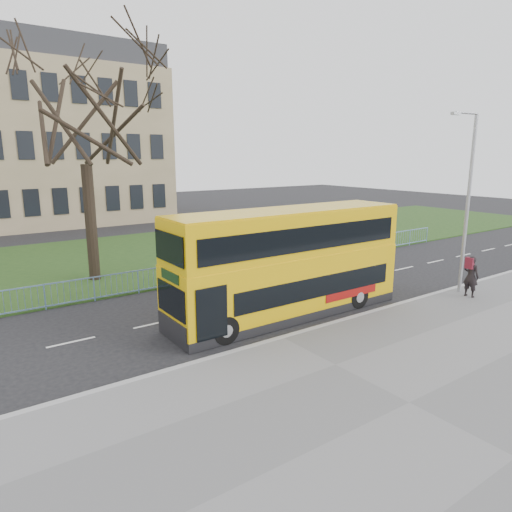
# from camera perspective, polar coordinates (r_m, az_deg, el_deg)

# --- Properties ---
(ground) EXTENTS (120.00, 120.00, 0.00)m
(ground) POSITION_cam_1_polar(r_m,az_deg,el_deg) (17.19, 0.03, -8.86)
(ground) COLOR black
(ground) RESTS_ON ground
(pavement) EXTENTS (80.00, 10.50, 0.12)m
(pavement) POSITION_cam_1_polar(r_m,az_deg,el_deg) (12.80, 18.60, -17.20)
(pavement) COLOR slate
(pavement) RESTS_ON ground
(kerb) EXTENTS (80.00, 0.20, 0.14)m
(kerb) POSITION_cam_1_polar(r_m,az_deg,el_deg) (16.02, 3.28, -10.26)
(kerb) COLOR #979799
(kerb) RESTS_ON ground
(grass_verge) EXTENTS (80.00, 15.40, 0.08)m
(grass_verge) POSITION_cam_1_polar(r_m,az_deg,el_deg) (29.55, -16.19, -0.14)
(grass_verge) COLOR #1B3914
(grass_verge) RESTS_ON ground
(guard_railing) EXTENTS (40.00, 0.12, 1.10)m
(guard_railing) POSITION_cam_1_polar(r_m,az_deg,el_deg) (22.47, -9.74, -2.40)
(guard_railing) COLOR #6E95C5
(guard_railing) RESTS_ON ground
(bare_tree) EXTENTS (9.59, 9.59, 13.70)m
(bare_tree) POSITION_cam_1_polar(r_m,az_deg,el_deg) (23.91, -20.67, 13.33)
(bare_tree) COLOR black
(bare_tree) RESTS_ON grass_verge
(yellow_bus) EXTENTS (9.99, 2.44, 4.18)m
(yellow_bus) POSITION_cam_1_polar(r_m,az_deg,el_deg) (17.88, 4.07, -0.52)
(yellow_bus) COLOR #E0AD09
(yellow_bus) RESTS_ON ground
(pedestrian) EXTENTS (0.47, 0.69, 1.84)m
(pedestrian) POSITION_cam_1_polar(r_m,az_deg,el_deg) (22.21, 25.28, -2.31)
(pedestrian) COLOR black
(pedestrian) RESTS_ON pavement
(street_lamp) EXTENTS (1.68, 0.30, 7.91)m
(street_lamp) POSITION_cam_1_polar(r_m,az_deg,el_deg) (22.24, 24.87, 6.70)
(street_lamp) COLOR #9A9CA2
(street_lamp) RESTS_ON pavement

